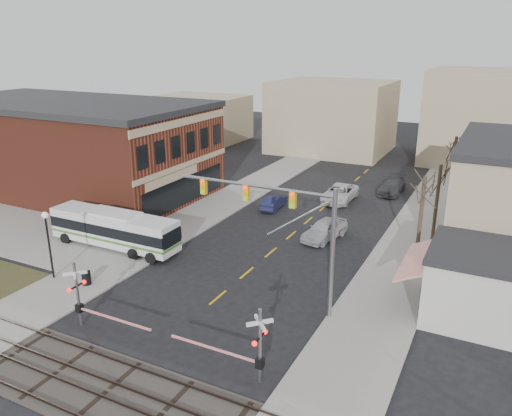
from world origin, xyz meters
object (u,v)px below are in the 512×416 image
(rr_crossing_west, at_px, (83,296))
(car_c, at_px, (340,193))
(rr_crossing_east, at_px, (252,345))
(pedestrian_far, at_px, (138,230))
(transit_bus, at_px, (114,229))
(car_d, at_px, (392,186))
(street_lamp, at_px, (47,232))
(car_b, at_px, (274,202))
(car_a, at_px, (325,229))
(pedestrian_near, at_px, (136,244))
(trash_bin, at_px, (86,278))
(traffic_signal_mast, at_px, (288,219))

(rr_crossing_west, bearing_deg, car_c, 78.98)
(rr_crossing_east, relative_size, pedestrian_far, 3.61)
(transit_bus, xyz_separation_m, car_d, (16.20, 24.83, -0.85))
(street_lamp, height_order, pedestrian_far, street_lamp)
(car_b, relative_size, car_c, 0.69)
(pedestrian_far, bearing_deg, car_a, -10.48)
(car_c, relative_size, pedestrian_near, 3.40)
(car_b, bearing_deg, street_lamp, 67.14)
(trash_bin, height_order, pedestrian_far, pedestrian_far)
(traffic_signal_mast, xyz_separation_m, car_c, (-3.63, 21.97, -4.94))
(car_c, xyz_separation_m, pedestrian_far, (-11.50, -17.49, 0.09))
(car_c, xyz_separation_m, pedestrian_near, (-9.59, -20.08, 0.17))
(car_c, bearing_deg, street_lamp, -115.40)
(traffic_signal_mast, bearing_deg, car_b, 117.15)
(traffic_signal_mast, distance_m, car_d, 27.63)
(trash_bin, bearing_deg, transit_bus, 114.78)
(car_b, bearing_deg, rr_crossing_west, 84.73)
(transit_bus, bearing_deg, street_lamp, -90.87)
(transit_bus, height_order, car_c, transit_bus)
(traffic_signal_mast, xyz_separation_m, car_b, (-8.60, 16.77, -5.08))
(car_b, bearing_deg, pedestrian_far, 58.46)
(street_lamp, relative_size, car_b, 1.18)
(traffic_signal_mast, bearing_deg, rr_crossing_west, -142.17)
(street_lamp, xyz_separation_m, pedestrian_far, (0.66, 8.25, -2.59))
(traffic_signal_mast, bearing_deg, transit_bus, 171.50)
(rr_crossing_west, xyz_separation_m, rr_crossing_east, (10.63, 0.08, 0.00))
(pedestrian_near, bearing_deg, transit_bus, 87.19)
(rr_crossing_west, bearing_deg, transit_bus, 123.69)
(transit_bus, bearing_deg, car_d, 56.87)
(rr_crossing_east, xyz_separation_m, street_lamp, (-17.11, 3.39, 1.52))
(traffic_signal_mast, relative_size, trash_bin, 11.03)
(traffic_signal_mast, bearing_deg, pedestrian_near, 171.82)
(rr_crossing_east, distance_m, trash_bin, 14.86)
(traffic_signal_mast, height_order, trash_bin, traffic_signal_mast)
(street_lamp, bearing_deg, rr_crossing_east, -11.21)
(car_b, bearing_deg, traffic_signal_mast, 113.58)
(transit_bus, distance_m, rr_crossing_east, 19.50)
(transit_bus, height_order, trash_bin, transit_bus)
(transit_bus, bearing_deg, pedestrian_far, 75.06)
(rr_crossing_west, relative_size, trash_bin, 6.07)
(rr_crossing_west, xyz_separation_m, car_d, (9.82, 34.41, -1.19))
(traffic_signal_mast, relative_size, car_a, 2.05)
(rr_crossing_west, relative_size, car_d, 1.05)
(car_a, height_order, car_b, car_a)
(traffic_signal_mast, height_order, street_lamp, traffic_signal_mast)
(rr_crossing_west, xyz_separation_m, car_a, (7.73, 18.81, -1.12))
(car_b, xyz_separation_m, car_d, (9.11, 10.40, 0.11))
(trash_bin, relative_size, car_d, 0.17)
(traffic_signal_mast, height_order, pedestrian_far, traffic_signal_mast)
(car_d, bearing_deg, trash_bin, -113.20)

